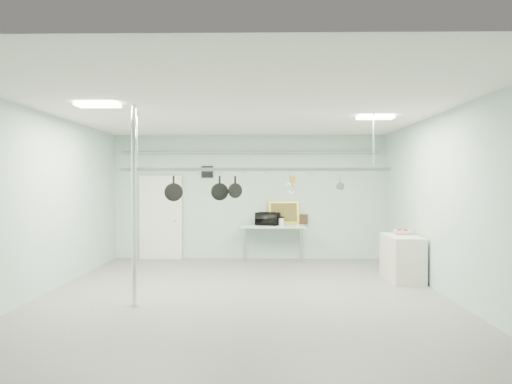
{
  "coord_description": "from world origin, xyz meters",
  "views": [
    {
      "loc": [
        0.35,
        -7.8,
        1.95
      ],
      "look_at": [
        0.21,
        1.0,
        1.78
      ],
      "focal_mm": 32.0,
      "sensor_mm": 36.0,
      "label": 1
    }
  ],
  "objects_px": {
    "prep_table": "(273,228)",
    "skillet_left": "(174,188)",
    "microwave": "(268,219)",
    "fruit_bowl": "(402,232)",
    "coffee_canister": "(281,222)",
    "skillet_right": "(235,186)",
    "chrome_pole": "(134,205)",
    "skillet_mid": "(220,188)",
    "pot_rack": "(255,168)",
    "side_cabinet": "(402,258)"
  },
  "relations": [
    {
      "from": "chrome_pole",
      "to": "side_cabinet",
      "type": "relative_size",
      "value": 2.67
    },
    {
      "from": "skillet_mid",
      "to": "side_cabinet",
      "type": "bearing_deg",
      "value": 2.47
    },
    {
      "from": "prep_table",
      "to": "skillet_left",
      "type": "distance_m",
      "value": 3.92
    },
    {
      "from": "side_cabinet",
      "to": "skillet_mid",
      "type": "bearing_deg",
      "value": -162.91
    },
    {
      "from": "coffee_canister",
      "to": "skillet_left",
      "type": "bearing_deg",
      "value": -122.72
    },
    {
      "from": "pot_rack",
      "to": "coffee_canister",
      "type": "xyz_separation_m",
      "value": [
        0.6,
        3.19,
        -1.23
      ]
    },
    {
      "from": "chrome_pole",
      "to": "pot_rack",
      "type": "distance_m",
      "value": 2.19
    },
    {
      "from": "coffee_canister",
      "to": "chrome_pole",
      "type": "bearing_deg",
      "value": -121.44
    },
    {
      "from": "prep_table",
      "to": "pot_rack",
      "type": "height_order",
      "value": "pot_rack"
    },
    {
      "from": "side_cabinet",
      "to": "pot_rack",
      "type": "relative_size",
      "value": 0.25
    },
    {
      "from": "chrome_pole",
      "to": "skillet_mid",
      "type": "distance_m",
      "value": 1.58
    },
    {
      "from": "prep_table",
      "to": "microwave",
      "type": "distance_m",
      "value": 0.27
    },
    {
      "from": "chrome_pole",
      "to": "skillet_right",
      "type": "relative_size",
      "value": 8.64
    },
    {
      "from": "coffee_canister",
      "to": "skillet_mid",
      "type": "bearing_deg",
      "value": -111.04
    },
    {
      "from": "chrome_pole",
      "to": "skillet_left",
      "type": "height_order",
      "value": "chrome_pole"
    },
    {
      "from": "coffee_canister",
      "to": "skillet_mid",
      "type": "xyz_separation_m",
      "value": [
        -1.23,
        -3.19,
        0.87
      ]
    },
    {
      "from": "prep_table",
      "to": "skillet_mid",
      "type": "distance_m",
      "value": 3.61
    },
    {
      "from": "prep_table",
      "to": "pot_rack",
      "type": "distance_m",
      "value": 3.61
    },
    {
      "from": "skillet_mid",
      "to": "coffee_canister",
      "type": "bearing_deg",
      "value": 54.34
    },
    {
      "from": "pot_rack",
      "to": "fruit_bowl",
      "type": "xyz_separation_m",
      "value": [
        3.02,
        1.32,
        -1.29
      ]
    },
    {
      "from": "pot_rack",
      "to": "skillet_right",
      "type": "relative_size",
      "value": 12.97
    },
    {
      "from": "skillet_left",
      "to": "skillet_right",
      "type": "bearing_deg",
      "value": -16.02
    },
    {
      "from": "pot_rack",
      "to": "skillet_left",
      "type": "bearing_deg",
      "value": 180.0
    },
    {
      "from": "chrome_pole",
      "to": "microwave",
      "type": "bearing_deg",
      "value": 62.82
    },
    {
      "from": "skillet_right",
      "to": "coffee_canister",
      "type": "bearing_deg",
      "value": 47.54
    },
    {
      "from": "coffee_canister",
      "to": "skillet_right",
      "type": "relative_size",
      "value": 0.5
    },
    {
      "from": "pot_rack",
      "to": "skillet_left",
      "type": "height_order",
      "value": "pot_rack"
    },
    {
      "from": "prep_table",
      "to": "skillet_mid",
      "type": "relative_size",
      "value": 3.73
    },
    {
      "from": "chrome_pole",
      "to": "skillet_right",
      "type": "height_order",
      "value": "chrome_pole"
    },
    {
      "from": "microwave",
      "to": "skillet_left",
      "type": "height_order",
      "value": "skillet_left"
    },
    {
      "from": "fruit_bowl",
      "to": "skillet_left",
      "type": "bearing_deg",
      "value": -163.53
    },
    {
      "from": "prep_table",
      "to": "coffee_canister",
      "type": "xyz_separation_m",
      "value": [
        0.2,
        -0.11,
        0.16
      ]
    },
    {
      "from": "prep_table",
      "to": "skillet_right",
      "type": "distance_m",
      "value": 3.55
    },
    {
      "from": "pot_rack",
      "to": "skillet_left",
      "type": "distance_m",
      "value": 1.49
    },
    {
      "from": "microwave",
      "to": "prep_table",
      "type": "bearing_deg",
      "value": -170.9
    },
    {
      "from": "microwave",
      "to": "fruit_bowl",
      "type": "height_order",
      "value": "microwave"
    },
    {
      "from": "microwave",
      "to": "fruit_bowl",
      "type": "xyz_separation_m",
      "value": [
        2.75,
        -2.0,
        -0.12
      ]
    },
    {
      "from": "chrome_pole",
      "to": "coffee_canister",
      "type": "xyz_separation_m",
      "value": [
        2.5,
        4.09,
        -0.6
      ]
    },
    {
      "from": "chrome_pole",
      "to": "coffee_canister",
      "type": "bearing_deg",
      "value": 58.56
    },
    {
      "from": "microwave",
      "to": "pot_rack",
      "type": "bearing_deg",
      "value": 103.63
    },
    {
      "from": "fruit_bowl",
      "to": "prep_table",
      "type": "bearing_deg",
      "value": 142.87
    },
    {
      "from": "microwave",
      "to": "skillet_mid",
      "type": "xyz_separation_m",
      "value": [
        -0.89,
        -3.32,
        0.81
      ]
    },
    {
      "from": "fruit_bowl",
      "to": "coffee_canister",
      "type": "bearing_deg",
      "value": 142.27
    },
    {
      "from": "skillet_left",
      "to": "fruit_bowl",
      "type": "bearing_deg",
      "value": 0.45
    },
    {
      "from": "microwave",
      "to": "coffee_canister",
      "type": "relative_size",
      "value": 3.08
    },
    {
      "from": "fruit_bowl",
      "to": "skillet_right",
      "type": "relative_size",
      "value": 0.95
    },
    {
      "from": "coffee_canister",
      "to": "skillet_right",
      "type": "xyz_separation_m",
      "value": [
        -0.95,
        -3.19,
        0.9
      ]
    },
    {
      "from": "pot_rack",
      "to": "skillet_mid",
      "type": "bearing_deg",
      "value": 180.0
    },
    {
      "from": "coffee_canister",
      "to": "fruit_bowl",
      "type": "xyz_separation_m",
      "value": [
        2.42,
        -1.87,
        -0.05
      ]
    },
    {
      "from": "pot_rack",
      "to": "coffee_canister",
      "type": "bearing_deg",
      "value": 79.35
    }
  ]
}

